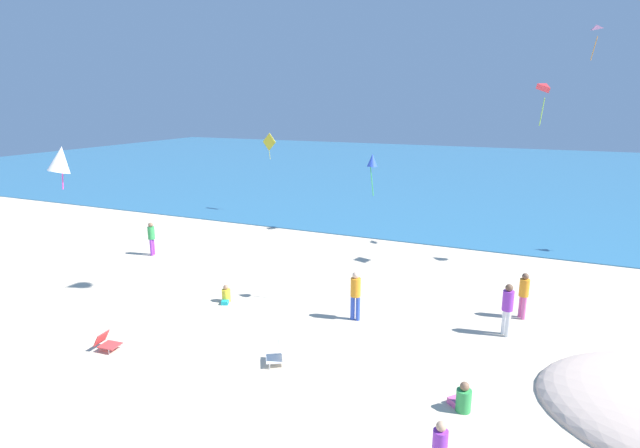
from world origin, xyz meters
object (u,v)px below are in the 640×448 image
(kite_yellow, at_px, (269,142))
(beach_chair_near_camera, at_px, (278,355))
(kite_pink, at_px, (596,27))
(kite_white, at_px, (60,159))
(beach_chair_far_right, at_px, (106,342))
(kite_red, at_px, (546,87))
(kite_blue, at_px, (372,161))
(person_6, at_px, (524,292))
(person_4, at_px, (226,296))
(person_1, at_px, (507,306))
(person_5, at_px, (356,292))
(person_0, at_px, (462,399))
(person_7, at_px, (151,236))

(kite_yellow, bearing_deg, beach_chair_near_camera, -60.14)
(kite_pink, bearing_deg, kite_white, -121.81)
(beach_chair_far_right, xyz_separation_m, kite_red, (11.54, 12.97, 7.73))
(beach_chair_far_right, height_order, kite_blue, kite_blue)
(kite_blue, bearing_deg, person_6, 13.58)
(beach_chair_near_camera, height_order, kite_white, kite_white)
(person_4, distance_m, kite_blue, 7.47)
(person_1, bearing_deg, kite_white, -178.30)
(person_5, bearing_deg, person_6, -64.20)
(beach_chair_near_camera, relative_size, kite_pink, 0.52)
(kite_white, bearing_deg, person_1, 41.12)
(person_0, distance_m, kite_red, 14.07)
(person_0, xyz_separation_m, kite_yellow, (-15.34, 17.78, 4.47))
(beach_chair_near_camera, xyz_separation_m, kite_white, (-3.49, -3.58, 5.86))
(person_4, xyz_separation_m, person_5, (5.01, 0.50, 0.76))
(person_4, distance_m, person_6, 10.76)
(person_1, bearing_deg, person_0, -137.54)
(person_7, distance_m, kite_pink, 22.72)
(person_4, bearing_deg, beach_chair_far_right, -36.98)
(beach_chair_near_camera, height_order, beach_chair_far_right, beach_chair_near_camera)
(kite_red, bearing_deg, kite_pink, 62.97)
(beach_chair_near_camera, distance_m, kite_white, 7.70)
(kite_pink, bearing_deg, kite_blue, -124.67)
(person_6, distance_m, kite_yellow, 20.38)
(person_1, relative_size, person_6, 1.06)
(person_0, distance_m, person_7, 17.38)
(beach_chair_far_right, xyz_separation_m, kite_blue, (6.32, 6.34, 5.17))
(kite_white, bearing_deg, person_7, 124.91)
(kite_yellow, relative_size, kite_blue, 1.18)
(person_0, relative_size, kite_red, 0.43)
(beach_chair_near_camera, xyz_separation_m, person_1, (5.88, 4.60, 0.73))
(beach_chair_far_right, height_order, kite_red, kite_red)
(beach_chair_near_camera, height_order, person_7, person_7)
(person_4, distance_m, kite_red, 15.36)
(beach_chair_far_right, distance_m, kite_pink, 23.57)
(person_7, bearing_deg, kite_pink, -172.01)
(kite_red, bearing_deg, person_7, -164.23)
(person_1, relative_size, person_4, 2.59)
(person_4, bearing_deg, person_6, 83.90)
(person_7, bearing_deg, kite_red, 179.95)
(beach_chair_far_right, height_order, person_0, person_0)
(person_4, xyz_separation_m, kite_white, (0.52, -6.83, 5.90))
(person_4, xyz_separation_m, kite_yellow, (-6.13, 14.41, 4.50))
(person_6, distance_m, kite_white, 14.80)
(beach_chair_far_right, relative_size, kite_pink, 0.48)
(person_6, xyz_separation_m, kite_red, (0.01, 5.37, 7.02))
(person_6, relative_size, kite_white, 1.63)
(beach_chair_far_right, distance_m, person_0, 10.51)
(person_5, bearing_deg, kite_pink, -31.25)
(person_7, bearing_deg, person_1, 156.64)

